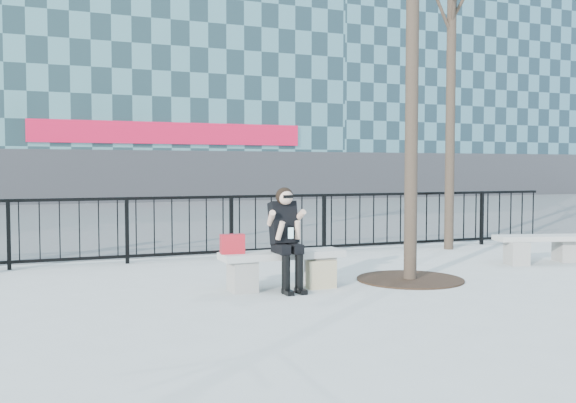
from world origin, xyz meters
name	(u,v)px	position (x,y,z in m)	size (l,w,h in m)	color
ground	(282,288)	(0.00, 0.00, 0.00)	(120.00, 120.00, 0.00)	#A3A49E
street_surface	(127,213)	(0.00, 15.00, 0.00)	(60.00, 23.00, 0.01)	#474747
railing	(220,227)	(0.00, 3.00, 0.55)	(14.00, 0.06, 1.10)	black
building_right	(423,30)	(20.00, 27.00, 10.30)	(16.20, 10.20, 20.60)	slate
tree_grate	(410,279)	(1.90, -0.10, 0.01)	(1.50, 1.50, 0.02)	black
bench_main	(282,266)	(0.00, 0.00, 0.30)	(1.65, 0.46, 0.49)	slate
bench_second	(541,246)	(4.84, 0.51, 0.28)	(1.56, 0.43, 0.46)	slate
seated_woman	(287,239)	(0.00, -0.16, 0.67)	(0.50, 0.64, 1.34)	black
handbag	(232,244)	(-0.68, 0.02, 0.62)	(0.30, 0.14, 0.25)	#AE1520
shopping_bag	(321,274)	(0.47, -0.20, 0.18)	(0.39, 0.14, 0.37)	#BEB186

